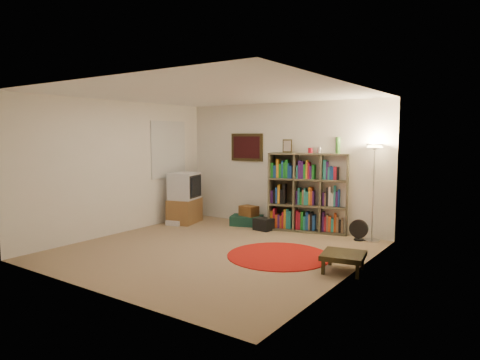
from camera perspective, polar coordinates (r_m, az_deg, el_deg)
The scene contains 12 objects.
room at distance 6.87m, azimuth -3.67°, elevation 1.01°, with size 4.54×4.54×2.54m.
bookshelf at distance 8.36m, azimuth 8.98°, elevation -1.79°, with size 1.58×0.80×1.82m.
floor_lamp at distance 7.73m, azimuth 17.48°, elevation 2.50°, with size 0.38×0.38×1.71m.
floor_fan at distance 7.87m, azimuth 15.55°, elevation -6.45°, with size 0.33×0.20×0.37m.
tv_stand at distance 9.15m, azimuth -7.38°, elevation -2.48°, with size 0.68×0.84×1.07m.
dvd_box at distance 9.01m, azimuth -8.65°, elevation -5.62°, with size 0.35×0.30×0.10m.
suitcase at distance 8.87m, azimuth 0.90°, elevation -5.41°, with size 0.73×0.60×0.20m.
wicker_basket at distance 8.81m, azimuth 1.19°, elevation -4.13°, with size 0.40×0.32×0.20m.
duffel_bag at distance 8.43m, azimuth 3.16°, elevation -5.91°, with size 0.36×0.31×0.23m.
paper_towel at distance 8.65m, azimuth 4.90°, elevation -5.66°, with size 0.11×0.11×0.22m.
red_rug at distance 6.71m, azimuth 5.17°, elevation -10.01°, with size 1.59×1.59×0.01m.
side_table at distance 6.08m, azimuth 13.62°, elevation -9.84°, with size 0.65×0.65×0.26m.
Camera 1 is at (4.19, -5.31, 1.86)m, focal length 32.00 mm.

